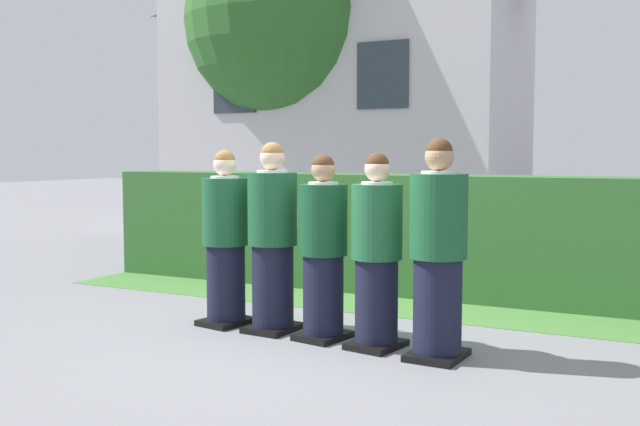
# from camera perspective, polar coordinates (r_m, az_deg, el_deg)

# --- Properties ---
(ground_plane) EXTENTS (60.00, 60.00, 0.00)m
(ground_plane) POSITION_cam_1_polar(r_m,az_deg,el_deg) (6.26, 0.00, -9.62)
(ground_plane) COLOR slate
(student_front_row_0) EXTENTS (0.44, 0.51, 1.57)m
(student_front_row_0) POSITION_cam_1_polar(r_m,az_deg,el_deg) (6.70, -7.25, -2.23)
(student_front_row_0) COLOR black
(student_front_row_0) RESTS_ON ground
(student_front_row_1) EXTENTS (0.42, 0.53, 1.63)m
(student_front_row_1) POSITION_cam_1_polar(r_m,az_deg,el_deg) (6.41, -3.65, -2.21)
(student_front_row_1) COLOR black
(student_front_row_1) RESTS_ON ground
(student_front_row_2) EXTENTS (0.43, 0.50, 1.53)m
(student_front_row_2) POSITION_cam_1_polar(r_m,az_deg,el_deg) (6.13, 0.25, -3.01)
(student_front_row_2) COLOR black
(student_front_row_2) RESTS_ON ground
(student_front_row_3) EXTENTS (0.43, 0.50, 1.54)m
(student_front_row_3) POSITION_cam_1_polar(r_m,az_deg,el_deg) (5.86, 4.37, -3.30)
(student_front_row_3) COLOR black
(student_front_row_3) RESTS_ON ground
(student_front_row_4) EXTENTS (0.43, 0.50, 1.65)m
(student_front_row_4) POSITION_cam_1_polar(r_m,az_deg,el_deg) (5.60, 9.04, -3.17)
(student_front_row_4) COLOR black
(student_front_row_4) RESTS_ON ground
(hedge) EXTENTS (7.64, 0.70, 1.30)m
(hedge) POSITION_cam_1_polar(r_m,az_deg,el_deg) (8.21, 7.22, -1.63)
(hedge) COLOR #33662D
(hedge) RESTS_ON ground
(school_building_main) EXTENTS (6.82, 3.68, 6.48)m
(school_building_main) POSITION_cam_1_polar(r_m,az_deg,el_deg) (14.66, 2.14, 11.60)
(school_building_main) COLOR silver
(school_building_main) RESTS_ON ground
(oak_tree_left) EXTENTS (3.64, 3.64, 5.80)m
(oak_tree_left) POSITION_cam_1_polar(r_m,az_deg,el_deg) (14.18, -2.85, 14.48)
(oak_tree_left) COLOR brown
(oak_tree_left) RESTS_ON ground
(lawn_strip) EXTENTS (7.64, 0.90, 0.01)m
(lawn_strip) POSITION_cam_1_polar(r_m,az_deg,el_deg) (7.57, 5.11, -7.11)
(lawn_strip) COLOR #477A38
(lawn_strip) RESTS_ON ground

